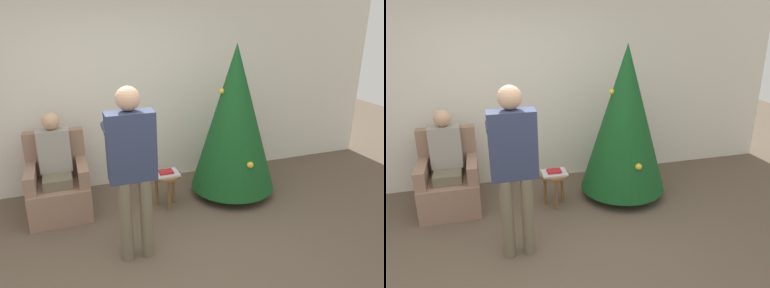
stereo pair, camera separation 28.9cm
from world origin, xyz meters
TOP-DOWN VIEW (x-y plane):
  - ground_plane at (0.00, 0.00)m, footprint 14.00×14.00m
  - wall_back at (0.00, 2.23)m, footprint 8.00×0.06m
  - christmas_tree at (1.34, 1.38)m, footprint 1.08×1.08m
  - armchair at (-0.82, 1.62)m, footprint 0.69×0.71m
  - person_seated at (-0.82, 1.59)m, footprint 0.36×0.46m
  - person_standing at (-0.13, 0.49)m, footprint 0.45×0.57m
  - side_stool at (0.42, 1.32)m, footprint 0.36×0.36m
  - laptop at (0.42, 1.32)m, footprint 0.30×0.25m
  - book at (0.42, 1.32)m, footprint 0.17×0.14m

SIDE VIEW (x-z plane):
  - ground_plane at x=0.00m, z-range 0.00..0.00m
  - armchair at x=-0.82m, z-range -0.15..0.81m
  - side_stool at x=0.42m, z-range 0.14..0.57m
  - laptop at x=0.42m, z-range 0.43..0.45m
  - book at x=0.42m, z-range 0.45..0.48m
  - person_seated at x=-0.82m, z-range 0.05..1.28m
  - person_standing at x=-0.13m, z-range 0.17..1.87m
  - christmas_tree at x=1.34m, z-range 0.06..2.01m
  - wall_back at x=0.00m, z-range 0.00..2.70m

